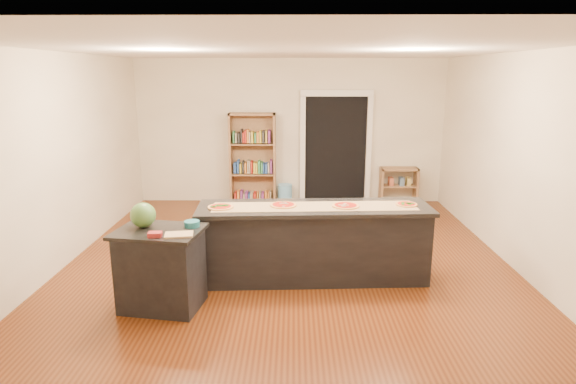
{
  "coord_description": "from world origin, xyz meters",
  "views": [
    {
      "loc": [
        0.07,
        -5.95,
        2.53
      ],
      "look_at": [
        0.0,
        0.2,
        1.0
      ],
      "focal_mm": 30.0,
      "sensor_mm": 36.0,
      "label": 1
    }
  ],
  "objects_px": {
    "kitchen_island": "(314,242)",
    "watermelon": "(143,215)",
    "side_counter": "(161,268)",
    "waste_bin": "(285,194)",
    "bookshelf": "(253,159)",
    "low_shelf": "(398,186)"
  },
  "relations": [
    {
      "from": "kitchen_island",
      "to": "watermelon",
      "type": "bearing_deg",
      "value": -162.31
    },
    {
      "from": "side_counter",
      "to": "waste_bin",
      "type": "bearing_deg",
      "value": 82.71
    },
    {
      "from": "bookshelf",
      "to": "watermelon",
      "type": "height_order",
      "value": "bookshelf"
    },
    {
      "from": "side_counter",
      "to": "bookshelf",
      "type": "bearing_deg",
      "value": 90.76
    },
    {
      "from": "low_shelf",
      "to": "waste_bin",
      "type": "relative_size",
      "value": 1.82
    },
    {
      "from": "bookshelf",
      "to": "low_shelf",
      "type": "xyz_separation_m",
      "value": [
        2.87,
        0.0,
        -0.53
      ]
    },
    {
      "from": "side_counter",
      "to": "watermelon",
      "type": "height_order",
      "value": "watermelon"
    },
    {
      "from": "watermelon",
      "to": "bookshelf",
      "type": "bearing_deg",
      "value": 79.03
    },
    {
      "from": "kitchen_island",
      "to": "bookshelf",
      "type": "distance_m",
      "value": 3.75
    },
    {
      "from": "side_counter",
      "to": "low_shelf",
      "type": "xyz_separation_m",
      "value": [
        3.51,
        4.37,
        -0.09
      ]
    },
    {
      "from": "kitchen_island",
      "to": "side_counter",
      "type": "bearing_deg",
      "value": -157.71
    },
    {
      "from": "bookshelf",
      "to": "low_shelf",
      "type": "distance_m",
      "value": 2.92
    },
    {
      "from": "side_counter",
      "to": "bookshelf",
      "type": "xyz_separation_m",
      "value": [
        0.64,
        4.37,
        0.44
      ]
    },
    {
      "from": "side_counter",
      "to": "waste_bin",
      "type": "height_order",
      "value": "side_counter"
    },
    {
      "from": "bookshelf",
      "to": "kitchen_island",
      "type": "bearing_deg",
      "value": -73.55
    },
    {
      "from": "kitchen_island",
      "to": "low_shelf",
      "type": "relative_size",
      "value": 3.93
    },
    {
      "from": "kitchen_island",
      "to": "waste_bin",
      "type": "relative_size",
      "value": 7.17
    },
    {
      "from": "low_shelf",
      "to": "watermelon",
      "type": "xyz_separation_m",
      "value": [
        -3.7,
        -4.28,
        0.67
      ]
    },
    {
      "from": "side_counter",
      "to": "waste_bin",
      "type": "relative_size",
      "value": 2.28
    },
    {
      "from": "bookshelf",
      "to": "side_counter",
      "type": "bearing_deg",
      "value": -98.39
    },
    {
      "from": "kitchen_island",
      "to": "watermelon",
      "type": "xyz_separation_m",
      "value": [
        -1.88,
        -0.71,
        0.56
      ]
    },
    {
      "from": "side_counter",
      "to": "waste_bin",
      "type": "xyz_separation_m",
      "value": [
        1.28,
        4.32,
        -0.25
      ]
    }
  ]
}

